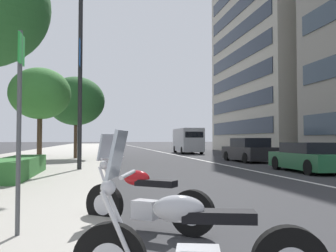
{
  "coord_description": "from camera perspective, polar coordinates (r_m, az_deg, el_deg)",
  "views": [
    {
      "loc": [
        -3.1,
        6.75,
        1.4
      ],
      "look_at": [
        11.82,
        3.91,
        1.97
      ],
      "focal_mm": 38.44,
      "sensor_mm": 36.0,
      "label": 1
    }
  ],
  "objects": [
    {
      "name": "lane_centre_stripe",
      "position": [
        38.72,
        -0.74,
        -4.21
      ],
      "size": [
        110.0,
        0.16,
        0.01
      ],
      "primitive_type": "cube",
      "color": "silver",
      "rests_on": "ground"
    },
    {
      "name": "car_approaching_light",
      "position": [
        23.24,
        12.69,
        -3.84
      ],
      "size": [
        4.44,
        2.07,
        1.49
      ],
      "rotation": [
        0.0,
        0.0,
        0.04
      ],
      "color": "black",
      "rests_on": "ground"
    },
    {
      "name": "street_lamp_with_banners",
      "position": [
        16.09,
        -12.82,
        13.15
      ],
      "size": [
        1.26,
        2.04,
        9.41
      ],
      "color": "#232326",
      "rests_on": "sidewalk_right_plaza"
    },
    {
      "name": "delivery_van_ahead",
      "position": [
        36.63,
        3.14,
        -2.24
      ],
      "size": [
        5.97,
        2.27,
        2.49
      ],
      "rotation": [
        0.0,
        0.0,
        -0.03
      ],
      "color": "#B7B7BC",
      "rests_on": "ground"
    },
    {
      "name": "motorcycle_nearest_camera",
      "position": [
        5.71,
        -3.9,
        -11.75
      ],
      "size": [
        1.46,
        1.85,
        1.49
      ],
      "rotation": [
        0.0,
        0.0,
        0.92
      ],
      "color": "black",
      "rests_on": "ground"
    },
    {
      "name": "street_tree_mid_sidewalk",
      "position": [
        17.16,
        -19.62,
        4.83
      ],
      "size": [
        2.71,
        2.71,
        4.46
      ],
      "color": "#473323",
      "rests_on": "sidewalk_right_plaza"
    },
    {
      "name": "sidewalk_right_plaza",
      "position": [
        33.36,
        -17.69,
        -4.32
      ],
      "size": [
        160.0,
        8.49,
        0.15
      ],
      "primitive_type": "cube",
      "color": "#A39E93",
      "rests_on": "ground"
    },
    {
      "name": "motorcycle_far_end_row",
      "position": [
        3.34,
        4.02,
        -18.79
      ],
      "size": [
        0.81,
        2.18,
        1.49
      ],
      "rotation": [
        0.0,
        0.0,
        1.3
      ],
      "color": "black",
      "rests_on": "ground"
    },
    {
      "name": "office_tower_mid_left",
      "position": [
        48.54,
        22.96,
        16.97
      ],
      "size": [
        18.63,
        21.0,
        34.31
      ],
      "color": "#B7B2A3",
      "rests_on": "ground"
    },
    {
      "name": "clipped_hedge_bed",
      "position": [
        13.27,
        -22.74,
        -6.03
      ],
      "size": [
        5.34,
        1.1,
        0.63
      ],
      "primitive_type": "cube",
      "color": "#337033",
      "rests_on": "sidewalk_right_plaza"
    },
    {
      "name": "street_tree_by_lamp_post",
      "position": [
        24.83,
        -14.41,
        3.84
      ],
      "size": [
        3.81,
        3.81,
        5.44
      ],
      "color": "#473323",
      "rests_on": "sidewalk_right_plaza"
    },
    {
      "name": "car_following_behind",
      "position": [
        16.74,
        21.53,
        -4.7
      ],
      "size": [
        4.25,
        1.96,
        1.27
      ],
      "rotation": [
        0.0,
        0.0,
        -0.03
      ],
      "color": "#236038",
      "rests_on": "ground"
    },
    {
      "name": "parking_sign_by_curb",
      "position": [
        5.14,
        -22.49,
        2.08
      ],
      "size": [
        0.32,
        0.06,
        2.7
      ],
      "color": "#47494C",
      "rests_on": "sidewalk_right_plaza"
    }
  ]
}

